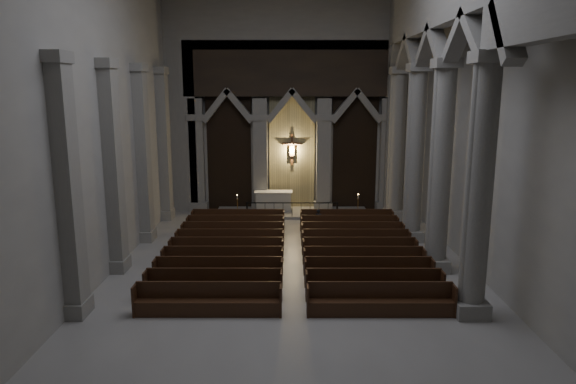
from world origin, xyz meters
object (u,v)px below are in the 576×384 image
object	(u,v)px
candle_stand_left	(238,214)
worshipper	(318,220)
candle_stand_right	(358,214)
altar	(273,201)
pews	(293,255)
altar_rail	(292,208)

from	to	relation	value
candle_stand_left	worshipper	bearing A→B (deg)	-24.54
candle_stand_right	worshipper	size ratio (longest dim) A/B	1.39
altar	candle_stand_left	distance (m)	2.62
pews	worshipper	bearing A→B (deg)	74.84
altar_rail	candle_stand_left	xyz separation A→B (m)	(-2.91, -0.23, -0.26)
pews	candle_stand_left	bearing A→B (deg)	113.50
candle_stand_right	pews	distance (m)	7.42
altar	worshipper	world-z (taller)	altar
candle_stand_left	pews	size ratio (longest dim) A/B	0.14
pews	altar	bearing A→B (deg)	97.01
worshipper	pews	bearing A→B (deg)	-84.26
altar	candle_stand_right	xyz separation A→B (m)	(4.53, -1.97, -0.29)
candle_stand_left	candle_stand_right	world-z (taller)	candle_stand_right
candle_stand_left	altar_rail	bearing A→B (deg)	4.61
candle_stand_left	worshipper	world-z (taller)	candle_stand_left
altar	altar_rail	distance (m)	1.90
altar_rail	altar	bearing A→B (deg)	123.51
altar_rail	candle_stand_left	size ratio (longest dim) A/B	3.48
candle_stand_left	candle_stand_right	xyz separation A→B (m)	(6.40, -0.15, 0.02)
candle_stand_left	worshipper	distance (m)	4.63
altar_rail	worshipper	xyz separation A→B (m)	(1.29, -2.16, -0.10)
altar_rail	candle_stand_left	distance (m)	2.93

